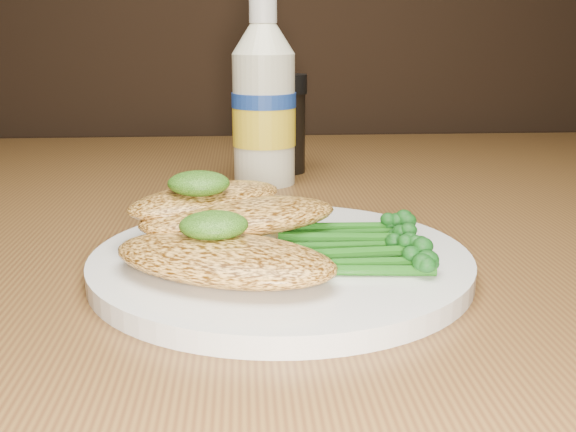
{
  "coord_description": "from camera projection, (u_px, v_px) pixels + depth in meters",
  "views": [
    {
      "loc": [
        -0.07,
        0.42,
        0.91
      ],
      "look_at": [
        -0.04,
        0.85,
        0.79
      ],
      "focal_mm": 41.86,
      "sensor_mm": 36.0,
      "label": 1
    }
  ],
  "objects": [
    {
      "name": "plate",
      "position": [
        281.0,
        262.0,
        0.45
      ],
      "size": [
        0.26,
        0.26,
        0.01
      ],
      "primitive_type": "cylinder",
      "color": "silver",
      "rests_on": "dining_table"
    },
    {
      "name": "chicken_front",
      "position": [
        223.0,
        258.0,
        0.41
      ],
      "size": [
        0.16,
        0.13,
        0.02
      ],
      "primitive_type": "ellipsoid",
      "rotation": [
        0.0,
        0.0,
        -0.46
      ],
      "color": "gold",
      "rests_on": "plate"
    },
    {
      "name": "chicken_mid",
      "position": [
        240.0,
        216.0,
        0.47
      ],
      "size": [
        0.16,
        0.11,
        0.02
      ],
      "primitive_type": "ellipsoid",
      "rotation": [
        0.0,
        0.0,
        0.33
      ],
      "color": "gold",
      "rests_on": "plate"
    },
    {
      "name": "chicken_back",
      "position": [
        207.0,
        199.0,
        0.49
      ],
      "size": [
        0.14,
        0.13,
        0.02
      ],
      "primitive_type": "ellipsoid",
      "rotation": [
        0.0,
        0.0,
        0.65
      ],
      "color": "gold",
      "rests_on": "plate"
    },
    {
      "name": "pesto_front",
      "position": [
        214.0,
        225.0,
        0.42
      ],
      "size": [
        0.05,
        0.04,
        0.02
      ],
      "primitive_type": "ellipsoid",
      "rotation": [
        0.0,
        0.0,
        0.11
      ],
      "color": "#123307",
      "rests_on": "chicken_front"
    },
    {
      "name": "pesto_back",
      "position": [
        199.0,
        183.0,
        0.47
      ],
      "size": [
        0.06,
        0.05,
        0.02
      ],
      "primitive_type": "ellipsoid",
      "rotation": [
        0.0,
        0.0,
        -0.34
      ],
      "color": "#123307",
      "rests_on": "chicken_back"
    },
    {
      "name": "broccolini_bundle",
      "position": [
        351.0,
        240.0,
        0.45
      ],
      "size": [
        0.13,
        0.1,
        0.02
      ],
      "primitive_type": null,
      "rotation": [
        0.0,
        0.0,
        -0.05
      ],
      "color": "#195512",
      "rests_on": "plate"
    },
    {
      "name": "mayo_bottle",
      "position": [
        264.0,
        94.0,
        0.69
      ],
      "size": [
        0.07,
        0.07,
        0.19
      ],
      "primitive_type": null,
      "rotation": [
        0.0,
        0.0,
        -0.03
      ],
      "color": "beige",
      "rests_on": "dining_table"
    },
    {
      "name": "pepper_grinder",
      "position": [
        287.0,
        124.0,
        0.76
      ],
      "size": [
        0.06,
        0.06,
        0.11
      ],
      "primitive_type": null,
      "rotation": [
        0.0,
        0.0,
        0.43
      ],
      "color": "black",
      "rests_on": "dining_table"
    }
  ]
}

